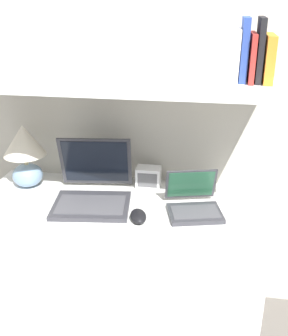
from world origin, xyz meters
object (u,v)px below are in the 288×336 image
(laptop_small, at_px, (194,204))
(router_box, at_px, (148,177))
(table_lamp, at_px, (25,150))
(laptop_large, at_px, (93,190))
(book_red, at_px, (252,57))
(book_white, at_px, (235,55))
(computer_mouse, at_px, (138,216))
(book_blue, at_px, (244,50))
(book_orange, at_px, (268,59))
(book_black, at_px, (260,50))

(laptop_small, distance_m, router_box, 0.32)
(table_lamp, relative_size, laptop_large, 0.80)
(table_lamp, xyz_separation_m, book_red, (1.02, -0.05, 0.47))
(laptop_small, xyz_separation_m, book_white, (0.13, 0.08, 0.63))
(computer_mouse, bearing_deg, book_red, 25.07)
(book_blue, xyz_separation_m, book_white, (-0.03, 0.00, -0.02))
(book_orange, xyz_separation_m, book_red, (-0.06, 0.00, 0.00))
(table_lamp, height_order, book_black, book_black)
(router_box, distance_m, book_black, 0.80)
(table_lamp, bearing_deg, router_box, 8.01)
(computer_mouse, height_order, book_white, book_white)
(laptop_large, distance_m, laptop_small, 0.46)
(laptop_small, height_order, book_blue, book_blue)
(book_blue, bearing_deg, book_orange, 0.00)
(laptop_large, bearing_deg, laptop_small, -2.92)
(book_red, xyz_separation_m, book_white, (-0.07, 0.00, 0.01))
(computer_mouse, bearing_deg, book_blue, 26.82)
(table_lamp, bearing_deg, computer_mouse, -22.70)
(computer_mouse, distance_m, book_blue, 0.80)
(laptop_small, height_order, router_box, laptop_small)
(computer_mouse, xyz_separation_m, book_red, (0.42, 0.20, 0.64))
(book_black, bearing_deg, book_blue, -180.00)
(router_box, bearing_deg, book_orange, -15.62)
(table_lamp, xyz_separation_m, laptop_large, (0.37, -0.11, -0.13))
(laptop_small, distance_m, book_black, 0.69)
(computer_mouse, bearing_deg, book_white, 28.99)
(book_orange, bearing_deg, book_white, 180.00)
(book_blue, bearing_deg, laptop_large, -174.54)
(router_box, bearing_deg, book_red, -17.80)
(book_blue, bearing_deg, computer_mouse, -153.18)
(router_box, relative_size, book_orange, 0.65)
(router_box, height_order, book_orange, book_orange)
(book_red, bearing_deg, book_orange, 0.00)
(book_orange, bearing_deg, laptop_small, -162.09)
(laptop_small, bearing_deg, computer_mouse, -153.40)
(laptop_large, xyz_separation_m, book_red, (0.66, 0.06, 0.60))
(laptop_small, height_order, book_white, book_white)
(laptop_small, relative_size, book_blue, 1.14)
(laptop_large, relative_size, book_black, 1.61)
(computer_mouse, distance_m, book_black, 0.83)
(laptop_large, bearing_deg, book_white, 5.78)
(book_red, bearing_deg, router_box, 162.20)
(laptop_large, bearing_deg, computer_mouse, -30.29)
(laptop_large, xyz_separation_m, book_orange, (0.72, 0.06, 0.60))
(table_lamp, distance_m, computer_mouse, 0.67)
(laptop_large, relative_size, computer_mouse, 3.04)
(table_lamp, distance_m, book_black, 1.17)
(laptop_small, xyz_separation_m, router_box, (-0.23, 0.22, 0.01))
(book_blue, distance_m, book_white, 0.04)
(book_blue, bearing_deg, router_box, 160.88)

